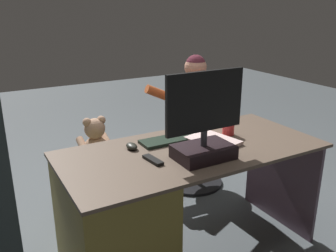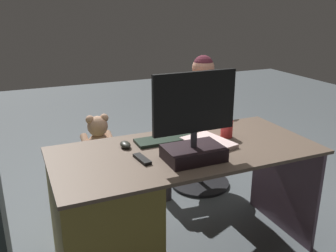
{
  "view_description": "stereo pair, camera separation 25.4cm",
  "coord_description": "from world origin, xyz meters",
  "px_view_note": "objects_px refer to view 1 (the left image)",
  "views": [
    {
      "loc": [
        1.13,
        2.14,
        1.56
      ],
      "look_at": [
        -0.06,
        0.04,
        0.74
      ],
      "focal_mm": 39.16,
      "sensor_mm": 36.0,
      "label": 1
    },
    {
      "loc": [
        0.9,
        2.25,
        1.56
      ],
      "look_at": [
        -0.06,
        0.04,
        0.74
      ],
      "focal_mm": 39.16,
      "sensor_mm": 36.0,
      "label": 2
    }
  ],
  "objects_px": {
    "monitor": "(204,130)",
    "tv_remote": "(153,160)",
    "office_chair_teddy": "(98,184)",
    "cup": "(228,127)",
    "person": "(186,114)",
    "visitor_chair": "(193,157)",
    "desk": "(128,218)",
    "computer_mouse": "(132,146)",
    "keyboard": "(173,139)",
    "teddy_bear": "(95,141)"
  },
  "relations": [
    {
      "from": "tv_remote",
      "to": "visitor_chair",
      "type": "distance_m",
      "value": 1.29
    },
    {
      "from": "teddy_bear",
      "to": "keyboard",
      "type": "bearing_deg",
      "value": 119.65
    },
    {
      "from": "desk",
      "to": "tv_remote",
      "type": "height_order",
      "value": "tv_remote"
    },
    {
      "from": "monitor",
      "to": "keyboard",
      "type": "height_order",
      "value": "monitor"
    },
    {
      "from": "computer_mouse",
      "to": "office_chair_teddy",
      "type": "bearing_deg",
      "value": -85.68
    },
    {
      "from": "monitor",
      "to": "tv_remote",
      "type": "bearing_deg",
      "value": -19.89
    },
    {
      "from": "keyboard",
      "to": "person",
      "type": "height_order",
      "value": "person"
    },
    {
      "from": "monitor",
      "to": "teddy_bear",
      "type": "bearing_deg",
      "value": -69.26
    },
    {
      "from": "monitor",
      "to": "tv_remote",
      "type": "relative_size",
      "value": 3.27
    },
    {
      "from": "monitor",
      "to": "cup",
      "type": "distance_m",
      "value": 0.44
    },
    {
      "from": "cup",
      "to": "person",
      "type": "xyz_separation_m",
      "value": [
        -0.12,
        -0.71,
        -0.11
      ]
    },
    {
      "from": "tv_remote",
      "to": "visitor_chair",
      "type": "relative_size",
      "value": 0.29
    },
    {
      "from": "cup",
      "to": "office_chair_teddy",
      "type": "xyz_separation_m",
      "value": [
        0.7,
        -0.64,
        -0.53
      ]
    },
    {
      "from": "computer_mouse",
      "to": "person",
      "type": "xyz_separation_m",
      "value": [
        -0.77,
        -0.63,
        -0.08
      ]
    },
    {
      "from": "computer_mouse",
      "to": "tv_remote",
      "type": "height_order",
      "value": "computer_mouse"
    },
    {
      "from": "computer_mouse",
      "to": "person",
      "type": "distance_m",
      "value": 1.0
    },
    {
      "from": "desk",
      "to": "monitor",
      "type": "xyz_separation_m",
      "value": [
        -0.4,
        0.15,
        0.51
      ]
    },
    {
      "from": "cup",
      "to": "tv_remote",
      "type": "height_order",
      "value": "cup"
    },
    {
      "from": "computer_mouse",
      "to": "office_chair_teddy",
      "type": "xyz_separation_m",
      "value": [
        0.04,
        -0.56,
        -0.5
      ]
    },
    {
      "from": "desk",
      "to": "tv_remote",
      "type": "xyz_separation_m",
      "value": [
        -0.13,
        0.06,
        0.35
      ]
    },
    {
      "from": "desk",
      "to": "keyboard",
      "type": "height_order",
      "value": "keyboard"
    },
    {
      "from": "keyboard",
      "to": "teddy_bear",
      "type": "xyz_separation_m",
      "value": [
        0.32,
        -0.57,
        -0.14
      ]
    },
    {
      "from": "monitor",
      "to": "teddy_bear",
      "type": "distance_m",
      "value": 0.99
    },
    {
      "from": "desk",
      "to": "cup",
      "type": "xyz_separation_m",
      "value": [
        -0.76,
        -0.08,
        0.4
      ]
    },
    {
      "from": "desk",
      "to": "cup",
      "type": "relative_size",
      "value": 14.59
    },
    {
      "from": "tv_remote",
      "to": "teddy_bear",
      "type": "relative_size",
      "value": 0.44
    },
    {
      "from": "monitor",
      "to": "teddy_bear",
      "type": "height_order",
      "value": "monitor"
    },
    {
      "from": "visitor_chair",
      "to": "tv_remote",
      "type": "bearing_deg",
      "value": 45.63
    },
    {
      "from": "tv_remote",
      "to": "office_chair_teddy",
      "type": "distance_m",
      "value": 0.92
    },
    {
      "from": "cup",
      "to": "visitor_chair",
      "type": "xyz_separation_m",
      "value": [
        -0.21,
        -0.72,
        -0.53
      ]
    },
    {
      "from": "person",
      "to": "tv_remote",
      "type": "bearing_deg",
      "value": 48.6
    },
    {
      "from": "tv_remote",
      "to": "cup",
      "type": "bearing_deg",
      "value": -174.68
    },
    {
      "from": "visitor_chair",
      "to": "office_chair_teddy",
      "type": "bearing_deg",
      "value": 4.75
    },
    {
      "from": "tv_remote",
      "to": "person",
      "type": "height_order",
      "value": "person"
    },
    {
      "from": "keyboard",
      "to": "visitor_chair",
      "type": "bearing_deg",
      "value": -132.61
    },
    {
      "from": "keyboard",
      "to": "tv_remote",
      "type": "xyz_separation_m",
      "value": [
        0.25,
        0.22,
        -0.0
      ]
    },
    {
      "from": "desk",
      "to": "visitor_chair",
      "type": "relative_size",
      "value": 3.02
    },
    {
      "from": "computer_mouse",
      "to": "visitor_chair",
      "type": "xyz_separation_m",
      "value": [
        -0.86,
        -0.63,
        -0.49
      ]
    },
    {
      "from": "person",
      "to": "monitor",
      "type": "bearing_deg",
      "value": 63.01
    },
    {
      "from": "tv_remote",
      "to": "visitor_chair",
      "type": "xyz_separation_m",
      "value": [
        -0.84,
        -0.85,
        -0.49
      ]
    },
    {
      "from": "computer_mouse",
      "to": "cup",
      "type": "height_order",
      "value": "cup"
    },
    {
      "from": "keyboard",
      "to": "teddy_bear",
      "type": "distance_m",
      "value": 0.67
    },
    {
      "from": "computer_mouse",
      "to": "tv_remote",
      "type": "bearing_deg",
      "value": 97.11
    },
    {
      "from": "computer_mouse",
      "to": "visitor_chair",
      "type": "relative_size",
      "value": 0.18
    },
    {
      "from": "monitor",
      "to": "tv_remote",
      "type": "distance_m",
      "value": 0.32
    },
    {
      "from": "tv_remote",
      "to": "visitor_chair",
      "type": "height_order",
      "value": "tv_remote"
    },
    {
      "from": "desk",
      "to": "keyboard",
      "type": "bearing_deg",
      "value": -156.84
    },
    {
      "from": "office_chair_teddy",
      "to": "keyboard",
      "type": "bearing_deg",
      "value": 120.16
    },
    {
      "from": "monitor",
      "to": "person",
      "type": "bearing_deg",
      "value": -116.99
    },
    {
      "from": "desk",
      "to": "teddy_bear",
      "type": "distance_m",
      "value": 0.77
    }
  ]
}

